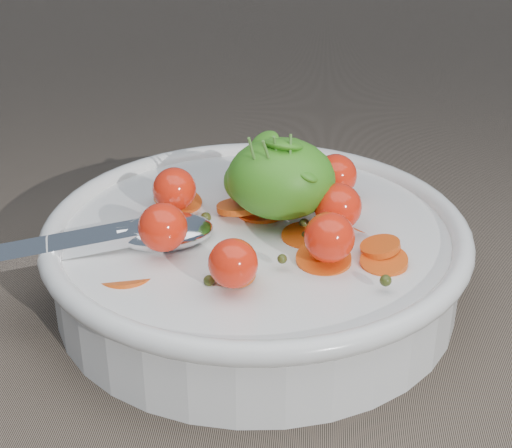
{
  "coord_description": "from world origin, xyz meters",
  "views": [
    {
      "loc": [
        0.03,
        -0.46,
        0.31
      ],
      "look_at": [
        -0.0,
        0.02,
        0.06
      ],
      "focal_mm": 55.0,
      "sensor_mm": 36.0,
      "label": 1
    }
  ],
  "objects": [
    {
      "name": "bowl",
      "position": [
        -0.0,
        0.02,
        0.04
      ],
      "size": [
        0.32,
        0.3,
        0.13
      ],
      "color": "white",
      "rests_on": "ground"
    },
    {
      "name": "napkin",
      "position": [
        0.04,
        0.16,
        0.0
      ],
      "size": [
        0.22,
        0.21,
        0.01
      ],
      "primitive_type": "cube",
      "rotation": [
        0.0,
        0.0,
        0.5
      ],
      "color": "white",
      "rests_on": "ground"
    },
    {
      "name": "ground",
      "position": [
        0.0,
        0.0,
        0.0
      ],
      "size": [
        6.0,
        6.0,
        0.0
      ],
      "primitive_type": "plane",
      "color": "#726151",
      "rests_on": "ground"
    }
  ]
}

